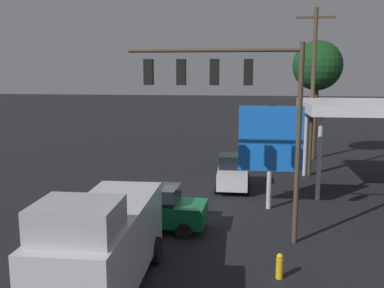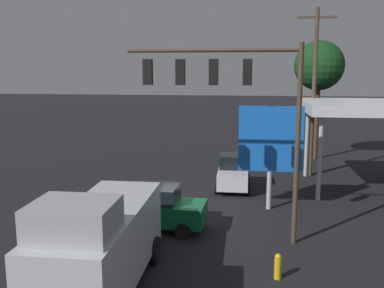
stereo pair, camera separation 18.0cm
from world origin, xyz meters
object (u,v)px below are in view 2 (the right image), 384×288
traffic_signal_assembly (232,93)px  sedan_far (155,208)px  street_tree (319,66)px  hatchback_crossing (233,173)px  price_sign (271,141)px  fire_hydrant (278,266)px  utility_pole (314,90)px  delivery_truck (101,243)px

traffic_signal_assembly → sedan_far: (3.29, -0.79, -5.04)m
sedan_far → street_tree: size_ratio=0.49×
traffic_signal_assembly → street_tree: size_ratio=0.87×
traffic_signal_assembly → hatchback_crossing: size_ratio=2.08×
price_sign → street_tree: street_tree is taller
price_sign → hatchback_crossing: bearing=-61.8°
price_sign → fire_hydrant: 7.98m
hatchback_crossing → utility_pole: bearing=126.7°
delivery_truck → street_tree: size_ratio=0.75×
traffic_signal_assembly → delivery_truck: 7.51m
hatchback_crossing → fire_hydrant: bearing=9.3°
traffic_signal_assembly → street_tree: street_tree is taller
utility_pole → delivery_truck: 18.90m
utility_pole → street_tree: utility_pole is taller
utility_pole → price_sign: (3.01, 7.29, -2.19)m
utility_pole → hatchback_crossing: size_ratio=2.81×
sedan_far → hatchback_crossing: 7.67m
utility_pole → fire_hydrant: utility_pole is taller
utility_pole → hatchback_crossing: 7.75m
utility_pole → price_sign: utility_pole is taller
delivery_truck → price_sign: bearing=148.5°
utility_pole → sedan_far: 14.21m
utility_pole → delivery_truck: utility_pole is taller
delivery_truck → fire_hydrant: 5.86m
fire_hydrant → traffic_signal_assembly: bearing=-61.1°
price_sign → fire_hydrant: bearing=89.8°
price_sign → fire_hydrant: size_ratio=5.87×
price_sign → sedan_far: 6.61m
traffic_signal_assembly → sedan_far: bearing=-13.5°
hatchback_crossing → fire_hydrant: size_ratio=4.33×
street_tree → hatchback_crossing: bearing=57.1°
traffic_signal_assembly → delivery_truck: bearing=53.1°
sedan_far → street_tree: (-9.20, -16.33, 6.21)m
street_tree → fire_hydrant: 21.77m
delivery_truck → utility_pole: bearing=152.1°
sedan_far → utility_pole: bearing=-124.1°
traffic_signal_assembly → utility_pole: (-4.78, -11.50, -0.34)m
price_sign → hatchback_crossing: size_ratio=1.35×
sedan_far → price_sign: bearing=-143.0°
price_sign → sedan_far: size_ratio=1.15×
street_tree → price_sign: bearing=72.2°
traffic_signal_assembly → sedan_far: 6.06m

